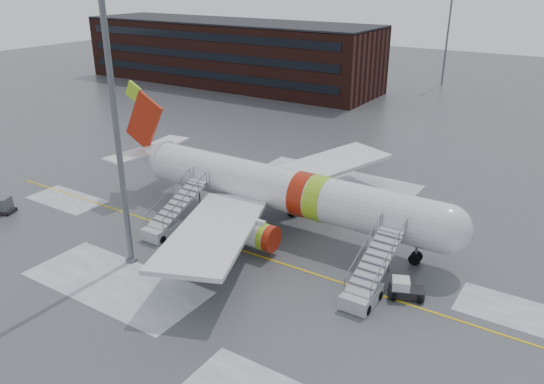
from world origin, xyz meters
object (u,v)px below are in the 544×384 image
Objects in this scene: airstair_aft at (168,222)px; pushback_tug at (404,289)px; light_mast_near at (112,95)px; airstair_fwd at (366,285)px; uld_container at (3,206)px; airliner at (275,189)px.

airstair_aft reaches higher than pushback_tug.
light_mast_near is at bearing -79.88° from airstair_aft.
airstair_fwd reaches higher than uld_container.
airstair_aft is at bearing -136.15° from airliner.
uld_container is at bearing -169.26° from pushback_tug.
light_mast_near is (-19.68, -6.83, 12.56)m from pushback_tug.
airstair_fwd reaches higher than pushback_tug.
airliner is 16.38m from light_mast_near.
light_mast_near is at bearing -163.30° from airstair_fwd.
uld_container is at bearing -161.45° from airstair_aft.
uld_container is 0.09× the size of light_mast_near.
airstair_aft is (-18.44, 0.00, 0.00)m from airstair_fwd.
airstair_fwd is at bearing -144.14° from pushback_tug.
airstair_fwd is 18.44m from airstair_aft.
airstair_aft is at bearing -175.63° from pushback_tug.
pushback_tug is (2.18, 1.58, -0.46)m from airstair_fwd.
airliner is at bearing 27.58° from uld_container.
light_mast_near reaches higher than pushback_tug.
uld_container is 21.00m from light_mast_near.
airliner is 4.55× the size of airstair_fwd.
airstair_aft is (-6.80, -6.54, -2.35)m from airliner.
light_mast_near is (0.94, -5.25, 12.10)m from airstair_aft.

